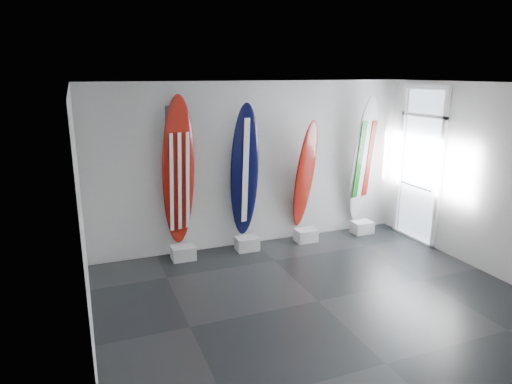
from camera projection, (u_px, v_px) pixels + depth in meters
name	position (u px, v px, depth m)	size (l,w,h in m)	color
floor	(318.00, 301.00, 6.46)	(6.00, 6.00, 0.00)	black
ceiling	(326.00, 84.00, 5.69)	(6.00, 6.00, 0.00)	white
wall_back	(254.00, 165.00, 8.32)	(6.00, 6.00, 0.00)	silver
wall_front	(470.00, 274.00, 3.83)	(6.00, 6.00, 0.00)	silver
wall_left	(83.00, 226.00, 5.01)	(5.00, 5.00, 0.00)	silver
wall_right	(490.00, 180.00, 7.14)	(5.00, 5.00, 0.00)	silver
display_block_usa	(183.00, 253.00, 7.88)	(0.40, 0.30, 0.24)	silver
surfboard_usa	(179.00, 172.00, 7.61)	(0.58, 0.08, 2.58)	maroon
display_block_navy	(247.00, 244.00, 8.29)	(0.40, 0.30, 0.24)	silver
surfboard_navy	(245.00, 171.00, 8.05)	(0.55, 0.08, 2.42)	black
display_block_swiss	(306.00, 235.00, 8.72)	(0.40, 0.30, 0.24)	silver
surfboard_swiss	(305.00, 175.00, 8.52)	(0.48, 0.08, 2.11)	maroon
display_block_italy	(362.00, 227.00, 9.17)	(0.40, 0.30, 0.24)	silver
surfboard_italy	(363.00, 160.00, 8.91)	(0.57, 0.08, 2.51)	silver
wall_outlet	(120.00, 242.00, 7.73)	(0.09, 0.02, 0.13)	silver
glass_door	(420.00, 167.00, 8.54)	(0.12, 1.16, 2.85)	white
balcony	(468.00, 207.00, 9.25)	(2.80, 2.20, 1.20)	slate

